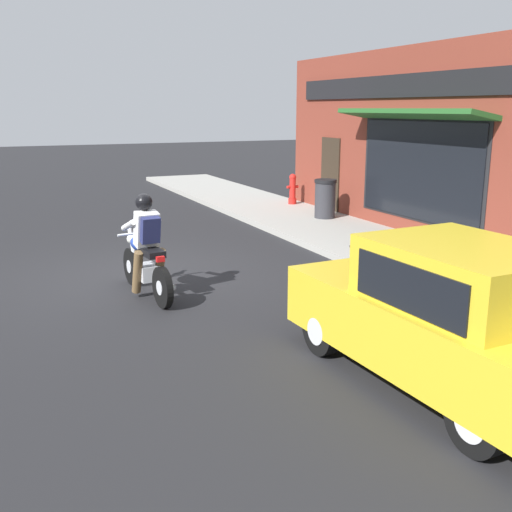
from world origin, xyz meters
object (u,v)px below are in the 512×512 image
motorcycle_with_rider (146,254)px  fire_hydrant (293,189)px  trash_bin (325,198)px  car_hatchback (448,316)px  traffic_cone (504,252)px

motorcycle_with_rider → fire_hydrant: (6.00, 6.50, -0.11)m
trash_bin → car_hatchback: bearing=-112.9°
traffic_cone → fire_hydrant: fire_hydrant is taller
traffic_cone → trash_bin: 5.60m
motorcycle_with_rider → car_hatchback: motorcycle_with_rider is taller
car_hatchback → fire_hydrant: size_ratio=4.37×
motorcycle_with_rider → traffic_cone: size_ratio=3.37×
fire_hydrant → trash_bin: bearing=-97.5°
trash_bin → fire_hydrant: 2.39m
fire_hydrant → motorcycle_with_rider: bearing=-132.7°
motorcycle_with_rider → car_hatchback: bearing=-64.4°
car_hatchback → traffic_cone: size_ratio=6.41×
car_hatchback → trash_bin: 9.23m
car_hatchback → motorcycle_with_rider: bearing=115.6°
car_hatchback → fire_hydrant: (3.91, 10.87, -0.19)m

